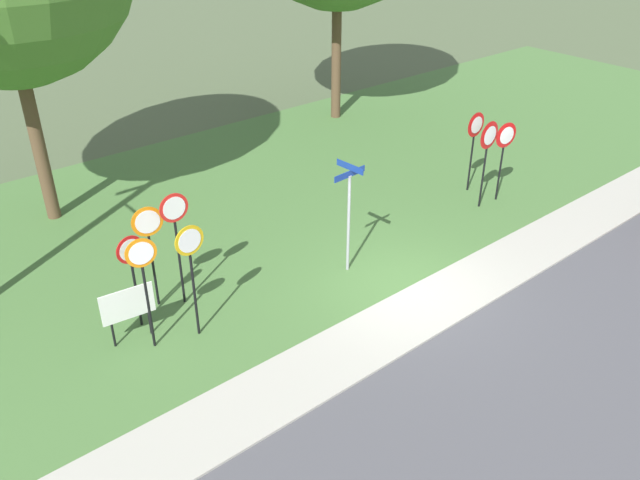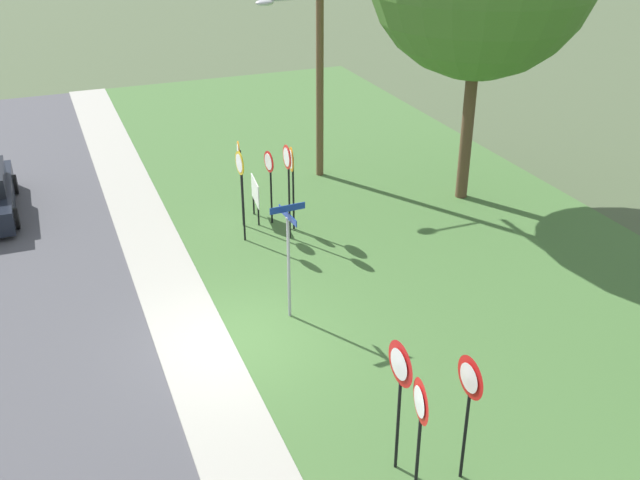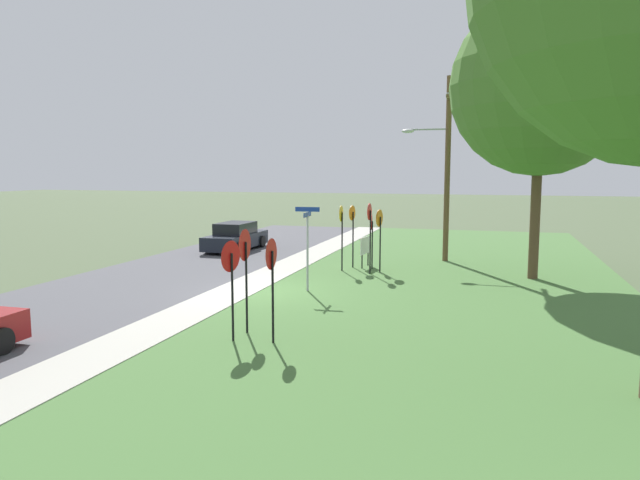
{
  "view_description": "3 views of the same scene",
  "coord_description": "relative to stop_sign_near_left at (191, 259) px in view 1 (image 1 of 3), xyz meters",
  "views": [
    {
      "loc": [
        -9.59,
        -8.36,
        8.61
      ],
      "look_at": [
        -1.21,
        1.71,
        1.03
      ],
      "focal_mm": 36.56,
      "sensor_mm": 36.0,
      "label": 1
    },
    {
      "loc": [
        12.97,
        -3.12,
        9.22
      ],
      "look_at": [
        -1.0,
        2.45,
        1.58
      ],
      "focal_mm": 41.12,
      "sensor_mm": 36.0,
      "label": 2
    },
    {
      "loc": [
        17.62,
        7.29,
        4.03
      ],
      "look_at": [
        -0.59,
        1.91,
        1.74
      ],
      "focal_mm": 32.83,
      "sensor_mm": 36.0,
      "label": 3
    }
  ],
  "objects": [
    {
      "name": "ground_plane",
      "position": [
        4.58,
        -1.62,
        -1.89
      ],
      "size": [
        160.0,
        160.0,
        0.0
      ],
      "primitive_type": "plane",
      "color": "#4C5B3D"
    },
    {
      "name": "road_asphalt",
      "position": [
        4.58,
        -6.42,
        -1.89
      ],
      "size": [
        44.0,
        6.4,
        0.01
      ],
      "primitive_type": "cube",
      "color": "#4C4C51",
      "rests_on": "ground_plane"
    },
    {
      "name": "sidewalk_strip",
      "position": [
        4.58,
        -2.42,
        -1.86
      ],
      "size": [
        44.0,
        1.6,
        0.06
      ],
      "primitive_type": "cube",
      "color": "#ADAA9E",
      "rests_on": "ground_plane"
    },
    {
      "name": "grass_median",
      "position": [
        4.58,
        4.38,
        -1.87
      ],
      "size": [
        44.0,
        12.0,
        0.04
      ],
      "primitive_type": "cube",
      "color": "#477038",
      "rests_on": "ground_plane"
    },
    {
      "name": "stop_sign_near_left",
      "position": [
        0.0,
        0.0,
        0.0
      ],
      "size": [
        0.64,
        0.1,
        2.59
      ],
      "rotation": [
        0.0,
        0.0,
        0.04
      ],
      "color": "black",
      "rests_on": "grass_median"
    },
    {
      "name": "stop_sign_near_right",
      "position": [
        -0.91,
        0.23,
        -0.05
      ],
      "size": [
        0.61,
        0.13,
        2.54
      ],
      "rotation": [
        0.0,
        0.0,
        -0.17
      ],
      "color": "black",
      "rests_on": "grass_median"
    },
    {
      "name": "stop_sign_far_left",
      "position": [
        -0.79,
        1.05,
        -0.3
      ],
      "size": [
        0.61,
        0.11,
        2.19
      ],
      "rotation": [
        0.0,
        0.0,
        0.1
      ],
      "color": "black",
      "rests_on": "grass_median"
    },
    {
      "name": "stop_sign_far_center",
      "position": [
        0.34,
        1.2,
        0.1
      ],
      "size": [
        0.65,
        0.1,
        2.72
      ],
      "rotation": [
        0.0,
        0.0,
        -0.03
      ],
      "color": "black",
      "rests_on": "grass_median"
    },
    {
      "name": "stop_sign_far_right",
      "position": [
        -0.15,
        1.49,
        -0.08
      ],
      "size": [
        0.67,
        0.15,
        2.46
      ],
      "rotation": [
        0.0,
        0.0,
        -0.19
      ],
      "color": "black",
      "rests_on": "grass_median"
    },
    {
      "name": "yield_sign_near_left",
      "position": [
        9.99,
        -0.09,
        -0.09
      ],
      "size": [
        0.73,
        0.17,
        2.37
      ],
      "rotation": [
        0.0,
        0.0,
        -0.19
      ],
      "color": "black",
      "rests_on": "grass_median"
    },
    {
      "name": "yield_sign_near_right",
      "position": [
        9.25,
        -0.06,
        0.07
      ],
      "size": [
        0.78,
        0.1,
        2.57
      ],
      "rotation": [
        0.0,
        0.0,
        0.03
      ],
      "color": "black",
      "rests_on": "grass_median"
    },
    {
      "name": "yield_sign_far_left",
      "position": [
        9.85,
        0.86,
        -0.03
      ],
      "size": [
        0.73,
        0.1,
        2.44
      ],
      "rotation": [
        0.0,
        0.0,
        0.0
      ],
      "color": "black",
      "rests_on": "grass_median"
    },
    {
      "name": "street_name_post",
      "position": [
        4.07,
        -0.11,
        -0.19
      ],
      "size": [
        0.96,
        0.82,
        2.78
      ],
      "rotation": [
        0.0,
        0.0,
        0.06
      ],
      "color": "#9EA0A8",
      "rests_on": "grass_median"
    },
    {
      "name": "notice_board",
      "position": [
        -1.15,
        0.72,
        -1.02
      ],
      "size": [
        1.1,
        0.16,
        1.25
      ],
      "rotation": [
        0.0,
        0.0,
        -0.12
      ],
      "color": "black",
      "rests_on": "grass_median"
    }
  ]
}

